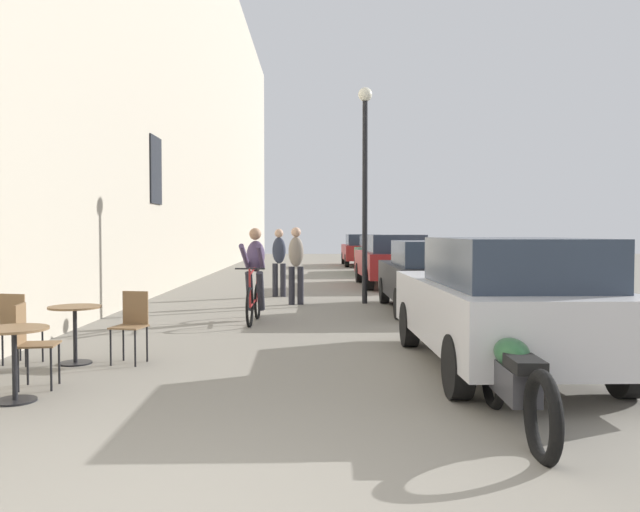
{
  "coord_description": "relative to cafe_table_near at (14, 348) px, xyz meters",
  "views": [
    {
      "loc": [
        0.85,
        -3.63,
        1.65
      ],
      "look_at": [
        0.98,
        14.74,
        0.95
      ],
      "focal_mm": 36.51,
      "sensor_mm": 36.0,
      "label": 1
    }
  ],
  "objects": [
    {
      "name": "pedestrian_mid",
      "position": [
        1.99,
        10.1,
        0.44
      ],
      "size": [
        0.36,
        0.27,
        1.71
      ],
      "color": "#26262D",
      "rests_on": "ground_plane"
    },
    {
      "name": "parked_motorcycle",
      "position": [
        4.57,
        -0.91,
        -0.12
      ],
      "size": [
        0.62,
        2.15,
        0.92
      ],
      "color": "black",
      "rests_on": "ground_plane"
    },
    {
      "name": "cafe_table_mid",
      "position": [
        -0.08,
        1.8,
        0.0
      ],
      "size": [
        0.64,
        0.64,
        0.72
      ],
      "color": "black",
      "rests_on": "ground_plane"
    },
    {
      "name": "cafe_chair_mid_toward_street",
      "position": [
        -0.75,
        1.73,
        -0.0
      ],
      "size": [
        0.46,
        0.46,
        0.89
      ],
      "color": "black",
      "rests_on": "ground_plane"
    },
    {
      "name": "building_facade_left",
      "position": [
        -1.39,
        11.38,
        6.43
      ],
      "size": [
        0.54,
        68.0,
        13.9
      ],
      "color": "#B7AD99",
      "rests_on": "ground_plane"
    },
    {
      "name": "cyclist_on_bicycle",
      "position": [
        1.79,
        5.6,
        0.29
      ],
      "size": [
        0.52,
        1.76,
        1.74
      ],
      "color": "black",
      "rests_on": "ground_plane"
    },
    {
      "name": "cafe_chair_near_toward_street",
      "position": [
        -0.08,
        0.54,
        -0.0
      ],
      "size": [
        0.43,
        0.43,
        0.89
      ],
      "color": "black",
      "rests_on": "ground_plane"
    },
    {
      "name": "parked_car_fourth",
      "position": [
        5.39,
        18.95,
        0.25
      ],
      "size": [
        1.8,
        4.2,
        1.49
      ],
      "color": "#23512D",
      "rests_on": "ground_plane"
    },
    {
      "name": "pedestrian_near",
      "position": [
        2.47,
        8.34,
        0.46
      ],
      "size": [
        0.37,
        0.28,
        1.74
      ],
      "color": "#26262D",
      "rests_on": "ground_plane"
    },
    {
      "name": "cafe_chair_mid_toward_wall",
      "position": [
        0.6,
        1.88,
        -0.0
      ],
      "size": [
        0.45,
        0.45,
        0.89
      ],
      "color": "black",
      "rests_on": "ground_plane"
    },
    {
      "name": "parked_car_fifth",
      "position": [
        5.13,
        24.78,
        0.26
      ],
      "size": [
        1.83,
        4.26,
        1.51
      ],
      "color": "maroon",
      "rests_on": "ground_plane"
    },
    {
      "name": "cafe_table_near",
      "position": [
        0.0,
        0.0,
        0.0
      ],
      "size": [
        0.64,
        0.64,
        0.72
      ],
      "color": "black",
      "rests_on": "ground_plane"
    },
    {
      "name": "street_lamp",
      "position": [
        4.03,
        8.54,
        2.59
      ],
      "size": [
        0.32,
        0.32,
        4.9
      ],
      "color": "black",
      "rests_on": "ground_plane"
    },
    {
      "name": "parked_car_second",
      "position": [
        5.26,
        7.1,
        0.23
      ],
      "size": [
        1.74,
        4.09,
        1.46
      ],
      "color": "black",
      "rests_on": "ground_plane"
    },
    {
      "name": "parked_car_third",
      "position": [
        5.2,
        13.17,
        0.28
      ],
      "size": [
        1.96,
        4.42,
        1.55
      ],
      "color": "maroon",
      "rests_on": "ground_plane"
    },
    {
      "name": "parked_car_nearest",
      "position": [
        5.11,
        1.42,
        0.29
      ],
      "size": [
        1.93,
        4.45,
        1.57
      ],
      "color": "#B7B7BC",
      "rests_on": "ground_plane"
    }
  ]
}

